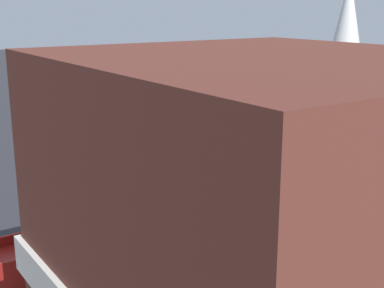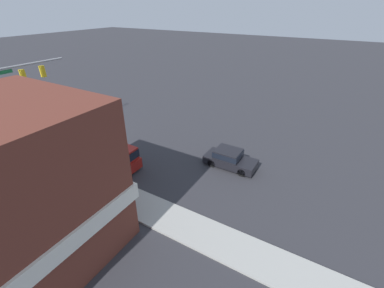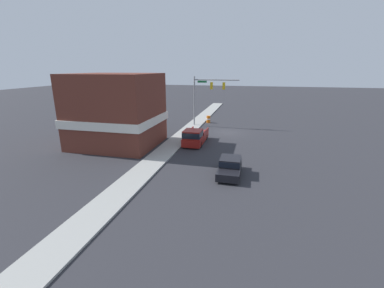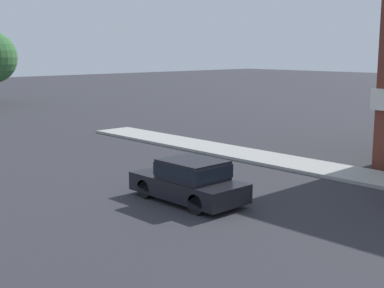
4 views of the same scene
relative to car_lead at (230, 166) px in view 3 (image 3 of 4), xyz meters
The scene contains 7 objects.
ground_plane 14.92m from the car_lead, 83.36° to the right, with size 200.00×200.00×0.00m, color #2D2D33.
sidewalk_curb 16.57m from the car_lead, 63.37° to the right, with size 2.40×60.00×0.14m.
near_signal_assembly 19.60m from the car_lead, 73.53° to the right, with size 6.83×0.49×7.57m.
car_lead is the anchor object (origin of this frame).
pickup_truck_parked 9.54m from the car_lead, 58.61° to the right, with size 2.11×5.63×1.95m.
construction_barrel 21.70m from the car_lead, 74.98° to the right, with size 0.65×0.65×1.13m.
corner_brick_building 15.27m from the car_lead, 23.37° to the right, with size 9.45×8.62×8.18m.
Camera 3 is at (-3.40, 35.30, 8.75)m, focal length 24.00 mm.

